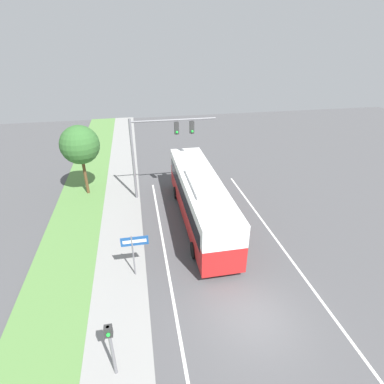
% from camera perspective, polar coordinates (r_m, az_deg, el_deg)
% --- Properties ---
extents(ground_plane, '(80.00, 80.00, 0.00)m').
position_cam_1_polar(ground_plane, '(15.36, 12.01, -22.52)').
color(ground_plane, '#4C4C4F').
extents(sidewalk, '(2.80, 80.00, 0.12)m').
position_cam_1_polar(sidewalk, '(14.64, -13.76, -25.83)').
color(sidewalk, gray).
rests_on(sidewalk, ground_plane).
extents(grass_verge, '(3.60, 80.00, 0.10)m').
position_cam_1_polar(grass_verge, '(15.30, -27.11, -25.84)').
color(grass_verge, '#568442').
rests_on(grass_verge, ground_plane).
extents(lane_divider_near, '(0.14, 30.00, 0.01)m').
position_cam_1_polar(lane_divider_near, '(14.65, -2.51, -25.02)').
color(lane_divider_near, silver).
rests_on(lane_divider_near, ground_plane).
extents(lane_divider_far, '(0.14, 30.00, 0.01)m').
position_cam_1_polar(lane_divider_far, '(16.82, 24.12, -19.31)').
color(lane_divider_far, silver).
rests_on(lane_divider_far, ground_plane).
extents(bus, '(2.60, 11.92, 3.61)m').
position_cam_1_polar(bus, '(20.27, 1.57, -0.89)').
color(bus, red).
rests_on(bus, ground_plane).
extents(signal_gantry, '(6.40, 0.41, 6.46)m').
position_cam_1_polar(signal_gantry, '(22.74, -6.52, 9.44)').
color(signal_gantry, slate).
rests_on(signal_gantry, ground_plane).
extents(pedestrian_signal, '(0.28, 0.34, 2.72)m').
position_cam_1_polar(pedestrian_signal, '(12.36, -15.24, -25.99)').
color(pedestrian_signal, slate).
rests_on(pedestrian_signal, ground_plane).
extents(street_sign, '(1.42, 0.08, 2.63)m').
position_cam_1_polar(street_sign, '(16.04, -10.97, -10.37)').
color(street_sign, slate).
rests_on(street_sign, ground_plane).
extents(roadside_tree, '(2.99, 2.99, 5.64)m').
position_cam_1_polar(roadside_tree, '(24.75, -20.58, 8.38)').
color(roadside_tree, brown).
rests_on(roadside_tree, grass_verge).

